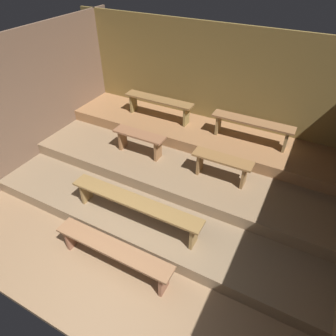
{
  "coord_description": "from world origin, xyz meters",
  "views": [
    {
      "loc": [
        2.0,
        -1.28,
        4.02
      ],
      "look_at": [
        -0.08,
        2.63,
        0.55
      ],
      "focal_mm": 31.94,
      "sensor_mm": 36.0,
      "label": 1
    }
  ],
  "objects_px": {
    "bench_middle_left": "(139,139)",
    "bench_upper_right": "(252,125)",
    "bench_floor_center": "(113,251)",
    "bench_lower_center": "(135,204)",
    "bench_upper_left": "(159,103)",
    "bench_middle_right": "(222,164)"
  },
  "relations": [
    {
      "from": "bench_floor_center",
      "to": "bench_lower_center",
      "type": "xyz_separation_m",
      "value": [
        -0.1,
        0.76,
        0.24
      ]
    },
    {
      "from": "bench_middle_right",
      "to": "bench_middle_left",
      "type": "bearing_deg",
      "value": 180.0
    },
    {
      "from": "bench_lower_center",
      "to": "bench_middle_right",
      "type": "xyz_separation_m",
      "value": [
        0.93,
        1.43,
        0.2
      ]
    },
    {
      "from": "bench_floor_center",
      "to": "bench_middle_right",
      "type": "distance_m",
      "value": 2.38
    },
    {
      "from": "bench_lower_center",
      "to": "bench_upper_left",
      "type": "bearing_deg",
      "value": 111.18
    },
    {
      "from": "bench_floor_center",
      "to": "bench_lower_center",
      "type": "distance_m",
      "value": 0.8
    },
    {
      "from": "bench_middle_left",
      "to": "bench_upper_left",
      "type": "xyz_separation_m",
      "value": [
        -0.18,
        1.12,
        0.26
      ]
    },
    {
      "from": "bench_upper_left",
      "to": "bench_upper_right",
      "type": "bearing_deg",
      "value": 0.0
    },
    {
      "from": "bench_lower_center",
      "to": "bench_middle_right",
      "type": "height_order",
      "value": "bench_middle_right"
    },
    {
      "from": "bench_lower_center",
      "to": "bench_upper_right",
      "type": "bearing_deg",
      "value": 66.31
    },
    {
      "from": "bench_floor_center",
      "to": "bench_lower_center",
      "type": "height_order",
      "value": "bench_lower_center"
    },
    {
      "from": "bench_floor_center",
      "to": "bench_upper_left",
      "type": "bearing_deg",
      "value": 108.16
    },
    {
      "from": "bench_middle_left",
      "to": "bench_upper_left",
      "type": "distance_m",
      "value": 1.17
    },
    {
      "from": "bench_floor_center",
      "to": "bench_upper_right",
      "type": "xyz_separation_m",
      "value": [
        1.02,
        3.31,
        0.7
      ]
    },
    {
      "from": "bench_upper_right",
      "to": "bench_lower_center",
      "type": "bearing_deg",
      "value": -113.69
    },
    {
      "from": "bench_floor_center",
      "to": "bench_upper_left",
      "type": "height_order",
      "value": "bench_upper_left"
    },
    {
      "from": "bench_floor_center",
      "to": "bench_lower_center",
      "type": "relative_size",
      "value": 0.83
    },
    {
      "from": "bench_lower_center",
      "to": "bench_middle_left",
      "type": "relative_size",
      "value": 2.15
    },
    {
      "from": "bench_middle_left",
      "to": "bench_upper_left",
      "type": "bearing_deg",
      "value": 99.32
    },
    {
      "from": "bench_middle_left",
      "to": "bench_upper_left",
      "type": "relative_size",
      "value": 0.67
    },
    {
      "from": "bench_middle_right",
      "to": "bench_upper_right",
      "type": "bearing_deg",
      "value": 80.68
    },
    {
      "from": "bench_middle_left",
      "to": "bench_upper_right",
      "type": "distance_m",
      "value": 2.24
    }
  ]
}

